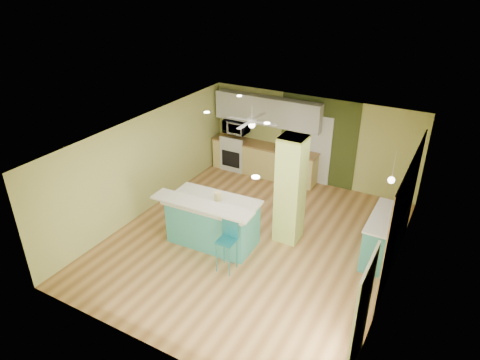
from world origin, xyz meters
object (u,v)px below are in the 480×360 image
at_px(peninsula, 212,221).
at_px(fruit_bowl, 279,148).
at_px(bar_stool, 228,238).
at_px(canister, 218,196).
at_px(side_counter, 384,237).

height_order(peninsula, fruit_bowl, peninsula).
distance_m(peninsula, fruit_bowl, 3.66).
relative_size(bar_stool, canister, 5.75).
xyz_separation_m(peninsula, canister, (0.07, 0.13, 0.59)).
xyz_separation_m(peninsula, bar_stool, (0.77, -0.62, 0.18)).
bearing_deg(peninsula, side_counter, 18.23).
xyz_separation_m(bar_stool, side_counter, (2.69, 1.92, -0.24)).
bearing_deg(peninsula, bar_stool, -41.05).
xyz_separation_m(fruit_bowl, canister, (0.11, -3.51, 0.18)).
bearing_deg(fruit_bowl, side_counter, -33.70).
height_order(peninsula, side_counter, peninsula).
relative_size(bar_stool, fruit_bowl, 4.17).
bearing_deg(fruit_bowl, bar_stool, -79.22).
height_order(bar_stool, fruit_bowl, bar_stool).
bearing_deg(peninsula, fruit_bowl, 88.20).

